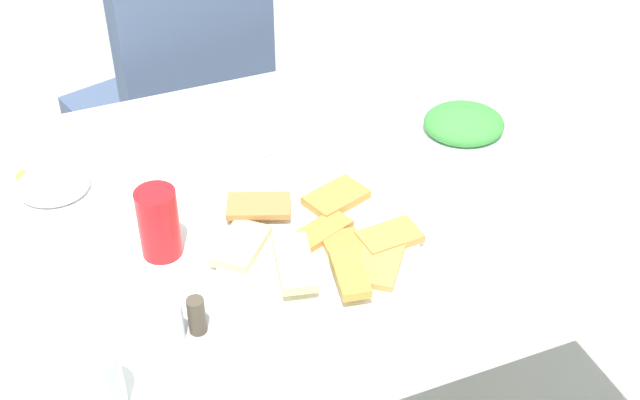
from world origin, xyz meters
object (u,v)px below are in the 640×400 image
dining_table (322,225)px  dining_chair (181,96)px  soda_can (159,223)px  paper_napkin (295,138)px  salad_plate_rice (53,187)px  salad_plate_greens (464,125)px  pide_platter (318,241)px  condiment_caddy (187,328)px  drinking_glass (96,382)px  spoon (292,131)px  fork (298,141)px

dining_table → dining_chair: dining_chair is taller
soda_can → paper_napkin: soda_can is taller
dining_chair → salad_plate_rice: (-0.36, -0.55, 0.20)m
dining_table → salad_plate_rice: salad_plate_rice is taller
salad_plate_greens → pide_platter: bearing=-152.4°
dining_table → condiment_caddy: 0.41m
soda_can → drinking_glass: soda_can is taller
dining_chair → salad_plate_rice: dining_chair is taller
pide_platter → condiment_caddy: size_ratio=3.18×
pide_platter → paper_napkin: 0.32m
spoon → soda_can: bearing=-152.1°
soda_can → fork: bearing=33.5°
salad_plate_greens → condiment_caddy: bearing=-153.4°
salad_plate_rice → drinking_glass: size_ratio=2.07×
spoon → paper_napkin: bearing=-99.9°
drinking_glass → spoon: drinking_glass is taller
spoon → drinking_glass: bearing=-141.9°
soda_can → fork: soda_can is taller
salad_plate_rice → fork: 0.46m
drinking_glass → dining_chair: bearing=70.7°
pide_platter → drinking_glass: bearing=-153.8°
fork → soda_can: bearing=-157.6°
salad_plate_greens → soda_can: bearing=-169.3°
salad_plate_rice → drinking_glass: bearing=-91.4°
salad_plate_greens → spoon: size_ratio=1.14×
drinking_glass → fork: drinking_glass is taller
pide_platter → soda_can: size_ratio=2.88×
fork → spoon: same height
dining_table → fork: 0.18m
pide_platter → salad_plate_greens: (0.39, 0.20, 0.01)m
dining_chair → condiment_caddy: dining_chair is taller
salad_plate_greens → drinking_glass: bearing=-153.1°
salad_plate_rice → drinking_glass: drinking_glass is taller
paper_napkin → fork: (0.00, -0.02, 0.00)m
paper_napkin → spoon: size_ratio=0.82×
dining_table → drinking_glass: bearing=-144.5°
pide_platter → fork: bearing=74.9°
dining_chair → fork: (0.10, -0.57, 0.19)m
drinking_glass → fork: bearing=46.0°
dining_table → fork: (0.02, 0.17, 0.08)m
fork → condiment_caddy: 0.53m
pide_platter → soda_can: soda_can is taller
dining_chair → spoon: size_ratio=5.11×
salad_plate_greens → spoon: bearing=157.2°
pide_platter → condiment_caddy: bearing=-154.9°
dining_table → salad_plate_rice: 0.48m
dining_table → paper_napkin: (0.02, 0.18, 0.07)m
dining_table → paper_napkin: paper_napkin is taller
dining_table → paper_napkin: bearing=84.3°
salad_plate_greens → salad_plate_rice: (-0.77, 0.11, -0.01)m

